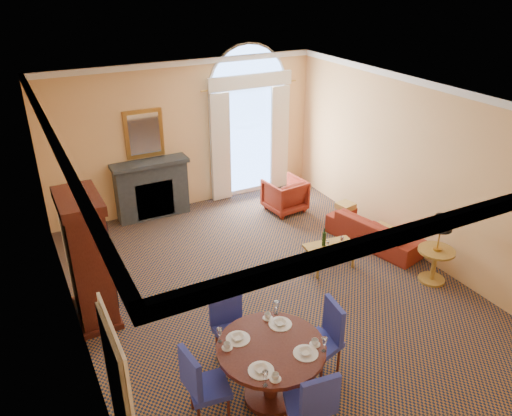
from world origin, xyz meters
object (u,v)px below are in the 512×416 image
armchair (285,195)px  armoire (88,261)px  coffee_table (331,248)px  sofa (376,231)px  side_table (438,241)px  dining_table (271,360)px

armchair → armoire: bearing=16.1°
coffee_table → sofa: bearing=19.8°
sofa → coffee_table: coffee_table is taller
armoire → sofa: (5.27, -0.26, -0.70)m
coffee_table → side_table: (1.34, -1.15, 0.36)m
dining_table → coffee_table: bearing=41.5°
coffee_table → armoire: bearing=178.1°
armoire → coffee_table: size_ratio=2.17×
armoire → armchair: size_ratio=2.55×
coffee_table → side_table: side_table is taller
dining_table → sofa: size_ratio=0.69×
armoire → coffee_table: (3.98, -0.57, -0.56)m
coffee_table → armchair: bearing=85.0°
dining_table → armchair: bearing=57.6°
armchair → coffee_table: bearing=72.6°
armoire → dining_table: 3.14m
sofa → side_table: 1.54m
armchair → dining_table: bearing=51.4°
armoire → coffee_table: bearing=-8.1°
armoire → sofa: armoire is taller
coffee_table → side_table: bearing=-34.3°
sofa → side_table: (0.05, -1.46, 0.50)m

